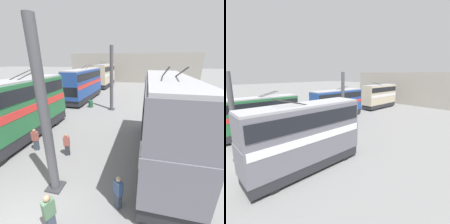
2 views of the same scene
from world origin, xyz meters
TOP-DOWN VIEW (x-y plane):
  - depot_back_wall at (41.05, 0.00)m, footprint 0.50×36.00m
  - support_column_near at (2.49, 0.00)m, footprint 0.79×0.79m
  - support_column_far at (15.62, 0.00)m, footprint 0.79×0.79m
  - bus_left_near at (6.20, -5.40)m, footprint 9.62×2.54m
  - bus_right_near at (6.56, 5.40)m, footprint 9.38×2.54m
  - bus_right_mid at (19.61, 5.40)m, footprint 10.11×2.54m
  - bus_right_far at (32.57, 5.40)m, footprint 9.56×2.54m
  - person_aisle_midway at (5.20, 0.75)m, footprint 0.39×0.48m
  - person_by_left_row at (2.13, -3.35)m, footprint 0.46×0.47m
  - person_aisle_foreground at (0.59, -1.06)m, footprint 0.48×0.41m
  - person_by_right_row at (5.28, 3.25)m, footprint 0.34×0.47m
  - oil_drum at (16.00, 3.04)m, footprint 0.65×0.65m

SIDE VIEW (x-z plane):
  - oil_drum at x=16.00m, z-range 0.00..0.94m
  - person_aisle_midway at x=5.20m, z-range 0.04..1.66m
  - person_by_right_row at x=5.28m, z-range 0.05..1.71m
  - person_by_left_row at x=2.13m, z-range 0.05..1.71m
  - person_aisle_foreground at x=0.59m, z-range 0.06..1.83m
  - bus_right_near at x=6.56m, z-range 0.03..5.49m
  - bus_right_mid at x=19.61m, z-range 0.03..5.52m
  - bus_right_far at x=32.57m, z-range 0.05..5.86m
  - bus_left_near at x=6.20m, z-range 0.05..6.06m
  - support_column_near at x=2.49m, z-range -0.12..7.71m
  - support_column_far at x=15.62m, z-range -0.12..7.71m
  - depot_back_wall at x=41.05m, z-range 0.00..7.87m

